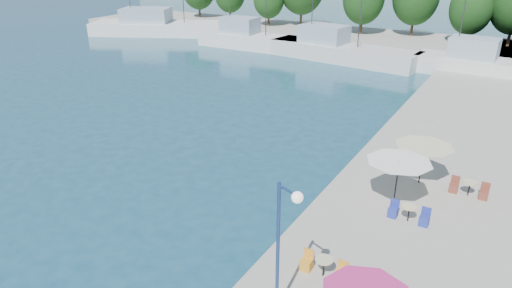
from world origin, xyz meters
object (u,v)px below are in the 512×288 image
Objects in this scene: trawler_04 at (491,67)px; umbrella_cream at (424,150)px; street_lamp at (285,230)px; trawler_02 at (253,40)px; trawler_03 at (340,51)px; umbrella_white at (399,166)px; trawler_01 at (166,27)px.

umbrella_cream is (-0.77, -27.59, 1.42)m from trawler_04.
trawler_04 reaches higher than street_lamp.
trawler_04 is at bearing 107.46° from street_lamp.
trawler_02 reaches higher than umbrella_cream.
umbrella_cream is (15.03, -27.17, 1.42)m from trawler_03.
trawler_02 is 5.03× the size of umbrella_white.
umbrella_white is at bearing -57.69° from trawler_03.
street_lamp is at bearing -97.95° from umbrella_white.
trawler_02 is 47.47m from street_lamp.
umbrella_white is at bearing -89.49° from trawler_04.
trawler_02 is 38.93m from umbrella_cream.
trawler_03 is at bearing 129.74° from street_lamp.
trawler_03 is (12.14, -0.68, -0.00)m from trawler_02.
trawler_03 reaches higher than umbrella_cream.
trawler_03 reaches higher than umbrella_white.
trawler_02 is 3.06× the size of street_lamp.
trawler_02 and trawler_04 have the same top height.
trawler_02 is 12.16m from trawler_03.
umbrella_white is 9.27m from street_lamp.
umbrella_cream is at bearing -46.41° from trawler_02.
trawler_01 is 1.51× the size of trawler_02.
umbrella_white is at bearing -62.73° from trawler_01.
trawler_04 is (15.79, 0.42, 0.00)m from trawler_03.
trawler_01 is 7.73× the size of umbrella_cream.
umbrella_cream is 0.60× the size of street_lamp.
street_lamp is at bearing -90.77° from trawler_04.
umbrella_cream is (0.52, 3.06, -0.24)m from umbrella_white.
umbrella_white is (26.64, -30.92, 1.67)m from trawler_02.
street_lamp is (-2.56, -39.74, 3.02)m from trawler_04.
trawler_04 is 39.94m from street_lamp.
trawler_04 is at bearing -1.22° from trawler_02.
umbrella_white is at bearing -99.63° from umbrella_cream.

